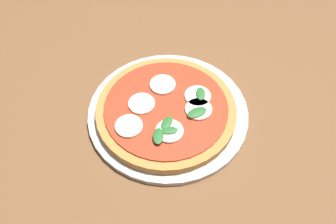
% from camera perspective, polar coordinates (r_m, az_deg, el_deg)
% --- Properties ---
extents(ground_plane, '(6.00, 6.00, 0.00)m').
position_cam_1_polar(ground_plane, '(1.50, 1.89, -14.97)').
color(ground_plane, '#2D2B28').
extents(dining_table, '(1.43, 1.14, 0.72)m').
position_cam_1_polar(dining_table, '(0.94, 2.91, -0.01)').
color(dining_table, brown).
rests_on(dining_table, ground_plane).
extents(serving_tray, '(0.33, 0.33, 0.01)m').
position_cam_1_polar(serving_tray, '(0.83, 0.00, -0.17)').
color(serving_tray, silver).
rests_on(serving_tray, dining_table).
extents(pizza, '(0.29, 0.29, 0.03)m').
position_cam_1_polar(pizza, '(0.81, -0.26, 0.23)').
color(pizza, '#C6843F').
rests_on(pizza, serving_tray).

